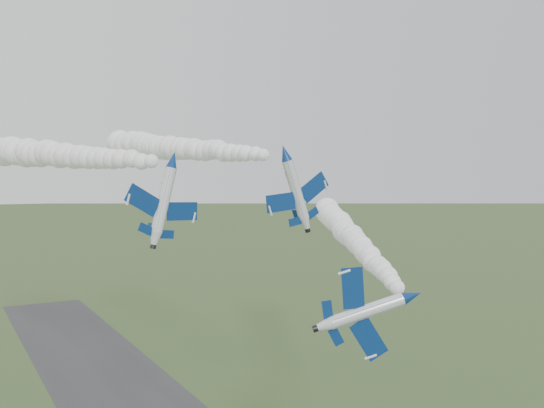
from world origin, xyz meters
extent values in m
cylinder|color=silver|center=(14.84, -2.03, 28.77)|extent=(5.08, 8.25, 1.85)
cone|color=navy|center=(12.69, -6.75, 28.77)|extent=(2.57, 2.72, 1.85)
cone|color=silver|center=(16.91, 2.51, 28.77)|extent=(2.41, 2.37, 1.85)
cylinder|color=black|center=(17.31, 3.41, 28.77)|extent=(1.09, 0.92, 0.93)
ellipsoid|color=black|center=(14.44, -4.17, 28.93)|extent=(2.29, 3.08, 1.23)
cube|color=navy|center=(14.22, -0.89, 31.52)|extent=(2.34, 2.76, 4.33)
cube|color=navy|center=(15.85, -1.63, 25.92)|extent=(2.34, 2.76, 4.33)
cube|color=navy|center=(16.11, 1.91, 30.26)|extent=(1.07, 1.27, 1.90)
cube|color=navy|center=(16.97, 1.52, 27.27)|extent=(1.07, 1.27, 1.90)
cube|color=navy|center=(17.55, 1.00, 29.15)|extent=(2.55, 2.29, 0.77)
cylinder|color=silver|center=(-5.25, 17.97, 43.82)|extent=(3.35, 8.05, 1.72)
cone|color=navy|center=(-4.20, 13.13, 43.82)|extent=(2.12, 2.38, 1.72)
cone|color=silver|center=(-6.26, 22.64, 43.82)|extent=(2.04, 2.01, 1.72)
cylinder|color=black|center=(-6.46, 23.55, 43.82)|extent=(0.97, 0.73, 0.87)
ellipsoid|color=black|center=(-4.69, 16.03, 44.33)|extent=(1.69, 2.88, 1.15)
cube|color=navy|center=(-8.09, 18.12, 44.43)|extent=(4.57, 3.08, 1.26)
cube|color=navy|center=(-2.80, 19.27, 42.95)|extent=(4.57, 3.08, 1.26)
cube|color=navy|center=(-7.49, 21.51, 44.22)|extent=(2.01, 1.39, 0.58)
cube|color=navy|center=(-4.67, 22.12, 43.43)|extent=(2.01, 1.39, 0.58)
cube|color=navy|center=(-5.72, 21.66, 44.99)|extent=(0.95, 1.60, 2.01)
cylinder|color=silver|center=(10.97, 18.84, 45.04)|extent=(2.43, 8.42, 1.90)
cone|color=navy|center=(11.30, 13.61, 45.04)|extent=(2.03, 2.29, 1.90)
cone|color=silver|center=(10.65, 23.88, 45.04)|extent=(2.01, 1.90, 1.90)
cylinder|color=black|center=(10.58, 24.87, 45.04)|extent=(1.00, 0.65, 0.96)
ellipsoid|color=black|center=(10.91, 16.70, 45.57)|extent=(1.45, 2.92, 1.27)
cube|color=navy|center=(8.18, 19.46, 43.90)|extent=(4.47, 2.65, 1.68)
cube|color=navy|center=(13.75, 19.81, 45.91)|extent=(4.47, 2.65, 1.68)
cube|color=navy|center=(9.22, 22.90, 44.51)|extent=(1.96, 1.21, 0.76)
cube|color=navy|center=(12.19, 23.09, 45.58)|extent=(1.96, 1.21, 0.76)
cube|color=navy|center=(10.28, 22.73, 46.25)|extent=(0.95, 1.63, 2.09)
camera|label=1|loc=(-30.55, -51.87, 41.63)|focal=40.00mm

